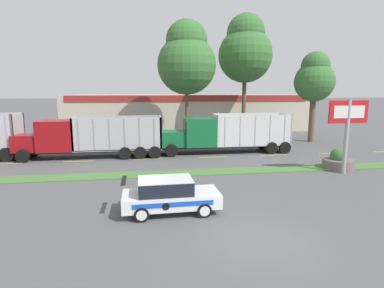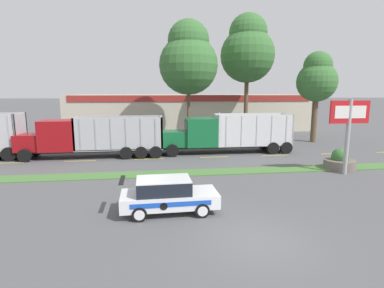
{
  "view_description": "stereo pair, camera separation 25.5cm",
  "coord_description": "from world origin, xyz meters",
  "px_view_note": "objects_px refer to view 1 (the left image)",
  "views": [
    {
      "loc": [
        -3.89,
        -9.71,
        5.32
      ],
      "look_at": [
        -1.16,
        8.73,
        2.13
      ],
      "focal_mm": 28.0,
      "sensor_mm": 36.0,
      "label": 1
    },
    {
      "loc": [
        -3.64,
        -9.75,
        5.32
      ],
      "look_at": [
        -1.16,
        8.73,
        2.13
      ],
      "focal_mm": 28.0,
      "sensor_mm": 36.0,
      "label": 2
    }
  ],
  "objects_px": {
    "dump_truck_trail": "(212,135)",
    "store_sign_post": "(348,121)",
    "dump_truck_mid": "(77,139)",
    "rally_car": "(169,195)",
    "stone_planter": "(338,161)"
  },
  "relations": [
    {
      "from": "dump_truck_trail",
      "to": "store_sign_post",
      "type": "height_order",
      "value": "store_sign_post"
    },
    {
      "from": "rally_car",
      "to": "store_sign_post",
      "type": "height_order",
      "value": "store_sign_post"
    },
    {
      "from": "stone_planter",
      "to": "dump_truck_trail",
      "type": "bearing_deg",
      "value": 138.38
    },
    {
      "from": "dump_truck_mid",
      "to": "dump_truck_trail",
      "type": "bearing_deg",
      "value": 2.21
    },
    {
      "from": "dump_truck_mid",
      "to": "stone_planter",
      "type": "height_order",
      "value": "dump_truck_mid"
    },
    {
      "from": "dump_truck_mid",
      "to": "rally_car",
      "type": "bearing_deg",
      "value": -61.99
    },
    {
      "from": "stone_planter",
      "to": "rally_car",
      "type": "bearing_deg",
      "value": -153.72
    },
    {
      "from": "dump_truck_trail",
      "to": "dump_truck_mid",
      "type": "bearing_deg",
      "value": -177.79
    },
    {
      "from": "store_sign_post",
      "to": "stone_planter",
      "type": "xyz_separation_m",
      "value": [
        0.46,
        1.26,
        -2.98
      ]
    },
    {
      "from": "dump_truck_trail",
      "to": "store_sign_post",
      "type": "xyz_separation_m",
      "value": [
        7.25,
        -8.11,
        1.88
      ]
    },
    {
      "from": "dump_truck_trail",
      "to": "store_sign_post",
      "type": "relative_size",
      "value": 2.43
    },
    {
      "from": "dump_truck_trail",
      "to": "stone_planter",
      "type": "xyz_separation_m",
      "value": [
        7.7,
        -6.85,
        -1.1
      ]
    },
    {
      "from": "dump_truck_mid",
      "to": "rally_car",
      "type": "distance_m",
      "value": 14.24
    },
    {
      "from": "store_sign_post",
      "to": "dump_truck_mid",
      "type": "bearing_deg",
      "value": 157.66
    },
    {
      "from": "dump_truck_mid",
      "to": "rally_car",
      "type": "relative_size",
      "value": 2.7
    }
  ]
}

